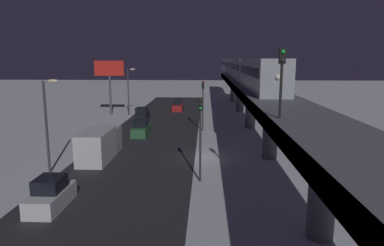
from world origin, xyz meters
name	(u,v)px	position (x,y,z in m)	size (l,w,h in m)	color
ground_plane	(195,157)	(0.00, 0.00, 0.00)	(240.00, 240.00, 0.00)	silver
avenue_asphalt	(138,157)	(5.47, 0.00, 0.00)	(11.00, 103.88, 0.01)	#28282D
elevated_railway	(270,105)	(-6.93, 0.00, 5.03)	(5.00, 103.88, 5.83)	slate
subway_train	(238,67)	(-7.03, -34.59, 7.61)	(2.94, 74.07, 3.40)	#999EA8
rail_signal	(282,71)	(-5.29, 11.99, 8.56)	(0.36, 0.41, 4.00)	black
sedan_red	(178,106)	(4.07, -30.67, 0.79)	(1.91, 4.69, 1.97)	#A51E1E
sedan_green	(141,129)	(6.87, -9.59, 0.80)	(1.80, 4.57, 1.97)	#2D6038
sedan_black	(142,115)	(8.67, -19.70, 0.80)	(1.80, 4.54, 1.97)	black
sedan_white	(51,195)	(8.67, 11.71, 0.80)	(1.80, 4.10, 1.97)	silver
box_truck	(100,144)	(8.87, 0.67, 1.35)	(2.40, 7.40, 2.80)	#B2B2B7
traffic_light_near	(200,127)	(-0.63, 6.62, 4.20)	(0.32, 0.44, 6.40)	#2D2D2D
traffic_light_mid	(203,99)	(-0.63, -12.42, 4.20)	(0.32, 0.44, 6.40)	#2D2D2D
commercial_billboard	(109,74)	(14.64, -24.46, 6.83)	(4.80, 0.36, 8.90)	#4C4C51
street_lamp_near	(48,115)	(11.54, 5.00, 4.81)	(1.35, 0.44, 7.65)	#38383D
street_lamp_far	(130,86)	(11.54, -25.00, 4.81)	(1.35, 0.44, 7.65)	#38383D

